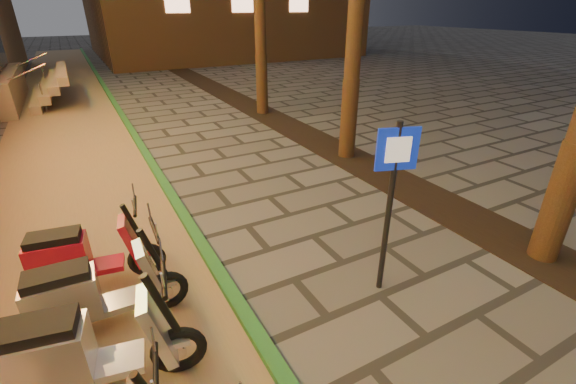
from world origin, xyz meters
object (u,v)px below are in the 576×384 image
pedestrian_sign (392,188)px  scooter_10 (81,256)px  scooter_8 (79,352)px  scooter_9 (90,294)px

pedestrian_sign → scooter_10: size_ratio=1.40×
scooter_8 → scooter_10: (0.09, 1.78, -0.06)m
scooter_10 → scooter_9: bearing=-77.8°
scooter_8 → pedestrian_sign: bearing=8.4°
scooter_8 → scooter_10: scooter_8 is taller
scooter_10 → scooter_8: bearing=-84.2°
pedestrian_sign → scooter_8: (-3.57, 0.13, -0.94)m
scooter_9 → scooter_10: size_ratio=1.03×
scooter_9 → scooter_10: scooter_9 is taller
scooter_8 → scooter_9: bearing=91.0°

